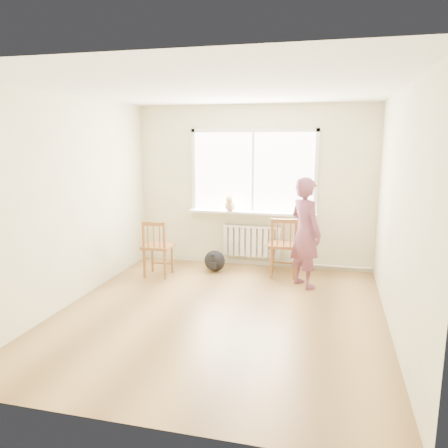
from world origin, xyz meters
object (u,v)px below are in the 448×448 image
Objects in this scene: chair_left at (157,248)px; backpack at (215,261)px; chair_right at (284,247)px; cat at (231,204)px; person at (305,233)px.

chair_left is 0.98m from backpack.
chair_right reaches higher than backpack.
cat is (-0.94, 0.36, 0.59)m from chair_right.
chair_left is 0.95× the size of chair_right.
chair_left is at bearing -148.61° from backpack.
cat is at bearing -25.80° from chair_right.
person is at bearing -15.17° from backpack.
chair_right is 0.59× the size of person.
person is (2.28, 0.09, 0.35)m from chair_left.
backpack is (-1.13, 0.02, -0.31)m from chair_right.
chair_right is at bearing -1.13° from backpack.
chair_left is at bearing 50.31° from person.
backpack is at bearing -6.19° from chair_right.
chair_right is 0.61m from person.
cat is (-1.29, 0.73, 0.26)m from person.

